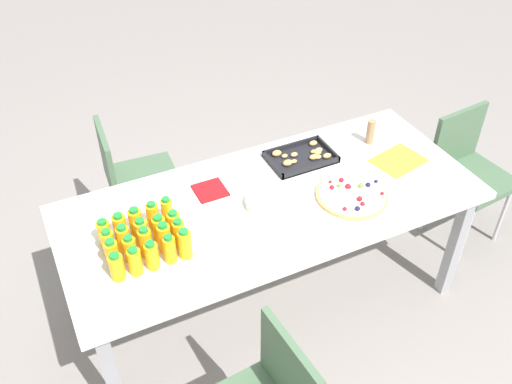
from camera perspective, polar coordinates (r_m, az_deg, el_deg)
ground_plane at (r=3.28m, az=1.35°, el=-10.93°), size 12.00×12.00×0.00m
party_table at (r=2.78m, az=1.57°, el=-1.82°), size 2.05×0.88×0.76m
chair_far_left at (r=3.38m, az=-12.51°, el=1.66°), size 0.43×0.43×0.83m
chair_end at (r=3.60m, az=20.52°, el=2.45°), size 0.44×0.44×0.83m
juice_bottle_0 at (r=2.40m, az=-13.88°, el=-7.35°), size 0.06×0.06×0.14m
juice_bottle_1 at (r=2.40m, az=-12.13°, el=-6.86°), size 0.06×0.06×0.14m
juice_bottle_2 at (r=2.41m, az=-10.47°, el=-6.33°), size 0.06×0.06×0.14m
juice_bottle_3 at (r=2.42m, az=-8.71°, el=-5.73°), size 0.05×0.05×0.14m
juice_bottle_4 at (r=2.43m, az=-7.20°, el=-5.22°), size 0.06×0.06×0.15m
juice_bottle_5 at (r=2.44m, az=-14.30°, el=-6.11°), size 0.06×0.06×0.15m
juice_bottle_6 at (r=2.45m, az=-12.60°, el=-5.67°), size 0.06×0.06×0.14m
juice_bottle_7 at (r=2.46m, az=-11.09°, el=-5.01°), size 0.06×0.06×0.15m
juice_bottle_8 at (r=2.47m, az=-9.24°, el=-4.58°), size 0.06×0.06×0.15m
juice_bottle_9 at (r=2.48m, az=-7.78°, el=-4.16°), size 0.06×0.06×0.14m
juice_bottle_10 at (r=2.51m, az=-14.69°, el=-4.99°), size 0.06×0.06×0.13m
juice_bottle_11 at (r=2.51m, az=-13.22°, el=-4.62°), size 0.06×0.06×0.14m
juice_bottle_12 at (r=2.52m, az=-11.47°, el=-4.03°), size 0.06×0.06×0.14m
juice_bottle_13 at (r=2.53m, az=-9.74°, el=-3.67°), size 0.06×0.06×0.13m
juice_bottle_14 at (r=2.54m, az=-8.28°, el=-3.21°), size 0.06×0.06×0.13m
juice_bottle_15 at (r=2.55m, az=-15.05°, el=-4.02°), size 0.06×0.06×0.14m
juice_bottle_16 at (r=2.56m, az=-13.56°, el=-3.48°), size 0.06×0.06×0.14m
juice_bottle_17 at (r=2.57m, az=-12.04°, el=-2.97°), size 0.06×0.06×0.14m
juice_bottle_18 at (r=2.58m, az=-10.37°, el=-2.44°), size 0.06×0.06×0.15m
juice_bottle_19 at (r=2.59m, az=-8.95°, el=-1.95°), size 0.05×0.05×0.15m
fruit_pizza at (r=2.78m, az=9.67°, el=-0.28°), size 0.35×0.35×0.05m
snack_tray at (r=3.00m, az=4.62°, el=3.54°), size 0.35×0.23×0.04m
plate_stack at (r=2.69m, az=0.87°, el=-1.04°), size 0.18×0.18×0.04m
napkin_stack at (r=2.79m, az=-4.65°, el=0.17°), size 0.15×0.15×0.01m
cardboard_tube at (r=3.14m, az=11.49°, el=5.97°), size 0.04×0.04×0.14m
paper_folder at (r=3.07m, az=14.19°, el=3.11°), size 0.30×0.25×0.01m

